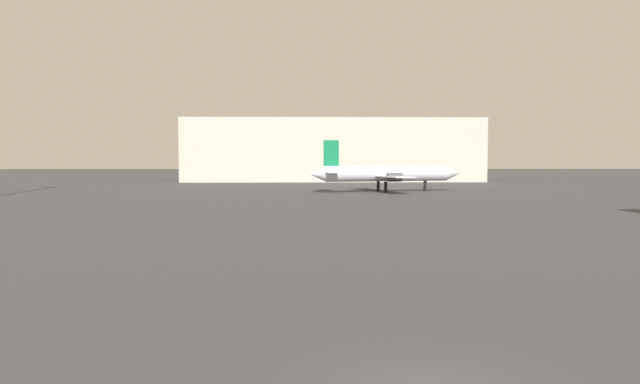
{
  "coord_description": "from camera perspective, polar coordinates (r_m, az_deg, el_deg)",
  "views": [
    {
      "loc": [
        -2.86,
        -13.21,
        5.14
      ],
      "look_at": [
        -1.27,
        37.33,
        2.42
      ],
      "focal_mm": 34.71,
      "sensor_mm": 36.0,
      "label": 1
    }
  ],
  "objects": [
    {
      "name": "terminal_building",
      "position": [
        144.51,
        1.12,
        3.86
      ],
      "size": [
        67.41,
        19.54,
        14.22
      ],
      "primitive_type": "cube",
      "color": "beige",
      "rests_on": "ground_plane"
    },
    {
      "name": "airplane_distant",
      "position": [
        96.86,
        6.14,
        1.7
      ],
      "size": [
        25.2,
        17.96,
        7.95
      ],
      "rotation": [
        0.0,
        0.0,
        0.27
      ],
      "color": "silver",
      "rests_on": "ground_plane"
    }
  ]
}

